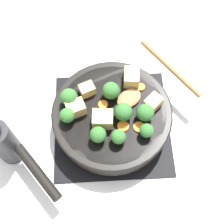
% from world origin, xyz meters
% --- Properties ---
extents(ground_plane, '(2.40, 2.40, 0.00)m').
position_xyz_m(ground_plane, '(0.00, 0.00, 0.00)').
color(ground_plane, white).
extents(front_burner_grate, '(0.31, 0.31, 0.03)m').
position_xyz_m(front_burner_grate, '(0.00, 0.00, 0.01)').
color(front_burner_grate, black).
rests_on(front_burner_grate, ground_plane).
extents(skillet_pan, '(0.39, 0.37, 0.05)m').
position_xyz_m(skillet_pan, '(-0.00, -0.00, 0.06)').
color(skillet_pan, black).
rests_on(skillet_pan, front_burner_grate).
extents(wooden_spoon, '(0.23, 0.22, 0.02)m').
position_xyz_m(wooden_spoon, '(0.11, 0.08, 0.09)').
color(wooden_spoon, '#A87A4C').
rests_on(wooden_spoon, skillet_pan).
extents(tofu_cube_center_large, '(0.05, 0.04, 0.03)m').
position_xyz_m(tofu_cube_center_large, '(-0.06, 0.06, 0.09)').
color(tofu_cube_center_large, '#DBB770').
rests_on(tofu_cube_center_large, skillet_pan).
extents(tofu_cube_near_handle, '(0.05, 0.04, 0.04)m').
position_xyz_m(tofu_cube_near_handle, '(-0.02, -0.03, 0.10)').
color(tofu_cube_near_handle, '#DBB770').
rests_on(tofu_cube_near_handle, skillet_pan).
extents(tofu_cube_east_chunk, '(0.04, 0.05, 0.04)m').
position_xyz_m(tofu_cube_east_chunk, '(0.06, 0.09, 0.10)').
color(tofu_cube_east_chunk, '#DBB770').
rests_on(tofu_cube_east_chunk, skillet_pan).
extents(tofu_cube_west_chunk, '(0.05, 0.05, 0.03)m').
position_xyz_m(tofu_cube_west_chunk, '(0.10, 0.01, 0.10)').
color(tofu_cube_west_chunk, '#DBB770').
rests_on(tofu_cube_west_chunk, skillet_pan).
extents(tofu_cube_back_piece, '(0.05, 0.05, 0.04)m').
position_xyz_m(tofu_cube_back_piece, '(-0.09, 0.01, 0.10)').
color(tofu_cube_back_piece, '#DBB770').
rests_on(tofu_cube_back_piece, skillet_pan).
extents(broccoli_floret_near_spoon, '(0.04, 0.04, 0.04)m').
position_xyz_m(broccoli_floret_near_spoon, '(0.01, -0.08, 0.10)').
color(broccoli_floret_near_spoon, '#709956').
rests_on(broccoli_floret_near_spoon, skillet_pan).
extents(broccoli_floret_center_top, '(0.03, 0.03, 0.04)m').
position_xyz_m(broccoli_floret_center_top, '(0.08, -0.06, 0.10)').
color(broccoli_floret_center_top, '#709956').
rests_on(broccoli_floret_center_top, skillet_pan).
extents(broccoli_floret_east_rim, '(0.04, 0.04, 0.05)m').
position_xyz_m(broccoli_floret_east_rim, '(-0.00, 0.05, 0.11)').
color(broccoli_floret_east_rim, '#709956').
rests_on(broccoli_floret_east_rim, skillet_pan).
extents(broccoli_floret_west_rim, '(0.04, 0.04, 0.05)m').
position_xyz_m(broccoli_floret_west_rim, '(0.03, -0.01, 0.11)').
color(broccoli_floret_west_rim, '#709956').
rests_on(broccoli_floret_west_rim, skillet_pan).
extents(broccoli_floret_north_edge, '(0.04, 0.04, 0.05)m').
position_xyz_m(broccoli_floret_north_edge, '(-0.04, -0.07, 0.11)').
color(broccoli_floret_north_edge, '#709956').
rests_on(broccoli_floret_north_edge, skillet_pan).
extents(broccoli_floret_south_cluster, '(0.04, 0.04, 0.05)m').
position_xyz_m(broccoli_floret_south_cluster, '(0.08, -0.02, 0.11)').
color(broccoli_floret_south_cluster, '#709956').
rests_on(broccoli_floret_south_cluster, skillet_pan).
extents(broccoli_floret_mid_floret, '(0.04, 0.04, 0.05)m').
position_xyz_m(broccoli_floret_mid_floret, '(-0.10, 0.03, 0.11)').
color(broccoli_floret_mid_floret, '#709956').
rests_on(broccoli_floret_mid_floret, skillet_pan).
extents(broccoli_floret_small_inner, '(0.04, 0.04, 0.04)m').
position_xyz_m(broccoli_floret_small_inner, '(-0.11, -0.02, 0.10)').
color(broccoli_floret_small_inner, '#709956').
rests_on(broccoli_floret_small_inner, skillet_pan).
extents(carrot_slice_orange_thin, '(0.03, 0.03, 0.01)m').
position_xyz_m(carrot_slice_orange_thin, '(0.03, -0.04, 0.08)').
color(carrot_slice_orange_thin, orange).
rests_on(carrot_slice_orange_thin, skillet_pan).
extents(carrot_slice_near_center, '(0.02, 0.02, 0.01)m').
position_xyz_m(carrot_slice_near_center, '(0.08, 0.07, 0.08)').
color(carrot_slice_near_center, orange).
rests_on(carrot_slice_near_center, skillet_pan).
extents(carrot_slice_edge_slice, '(0.03, 0.03, 0.01)m').
position_xyz_m(carrot_slice_edge_slice, '(0.06, -0.05, 0.08)').
color(carrot_slice_edge_slice, orange).
rests_on(carrot_slice_edge_slice, skillet_pan).
extents(carrot_slice_under_broccoli, '(0.02, 0.02, 0.01)m').
position_xyz_m(carrot_slice_under_broccoli, '(-0.02, 0.02, 0.08)').
color(carrot_slice_under_broccoli, orange).
rests_on(carrot_slice_under_broccoli, skillet_pan).
extents(pepper_mill, '(0.06, 0.06, 0.19)m').
position_xyz_m(pepper_mill, '(-0.26, -0.07, 0.09)').
color(pepper_mill, '#333338').
rests_on(pepper_mill, ground_plane).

